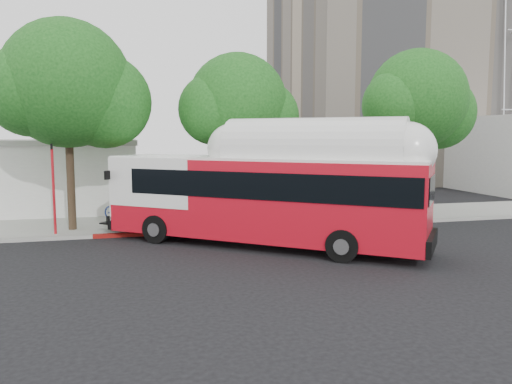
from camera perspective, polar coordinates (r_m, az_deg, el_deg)
The scene contains 10 objects.
ground at distance 20.37m, azimuth 4.24°, elevation -6.33°, with size 120.00×120.00×0.00m, color black.
sidewalk at distance 26.49m, azimuth -0.19°, elevation -3.15°, with size 60.00×5.00×0.15m, color gray.
curb_strip at distance 24.01m, azimuth 1.31°, elevation -4.16°, with size 60.00×0.30×0.15m, color gray.
red_curb_segment at distance 23.40m, azimuth -5.81°, elevation -4.46°, with size 10.00×0.32×0.16m, color maroon.
street_tree_left at distance 24.60m, azimuth -19.68°, elevation 11.00°, with size 6.67×5.80×9.74m.
street_tree_mid at distance 25.58m, azimuth -1.26°, elevation 9.61°, with size 5.75×5.00×8.62m.
street_tree_right at distance 29.33m, azimuth 18.60°, elevation 9.57°, with size 6.21×5.40×9.18m.
apartment_tower at distance 54.36m, azimuth 13.77°, elevation 20.28°, with size 18.00×18.00×37.00m.
transit_bus at distance 20.25m, azimuth 0.88°, elevation -0.80°, with size 12.62×10.52×4.16m.
signal_pole at distance 23.74m, azimuth -22.13°, elevation 0.25°, with size 0.12×0.39×4.15m.
Camera 1 is at (-6.27, -18.84, 4.53)m, focal length 35.00 mm.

